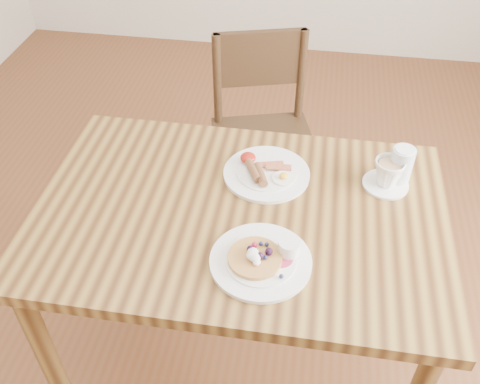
{
  "coord_description": "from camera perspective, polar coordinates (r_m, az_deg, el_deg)",
  "views": [
    {
      "loc": [
        0.18,
        -1.11,
        1.83
      ],
      "look_at": [
        0.0,
        0.0,
        0.82
      ],
      "focal_mm": 40.0,
      "sensor_mm": 36.0,
      "label": 1
    }
  ],
  "objects": [
    {
      "name": "chair_far",
      "position": [
        2.31,
        2.45,
        6.6
      ],
      "size": [
        0.52,
        0.52,
        0.88
      ],
      "rotation": [
        0.0,
        0.0,
        3.42
      ],
      "color": "#362213",
      "rests_on": "ground"
    },
    {
      "name": "water_glass",
      "position": [
        1.69,
        16.8,
        2.74
      ],
      "size": [
        0.07,
        0.07,
        0.12
      ],
      "primitive_type": "cylinder",
      "color": "silver",
      "rests_on": "dining_table"
    },
    {
      "name": "ground",
      "position": [
        2.15,
        0.0,
        -16.46
      ],
      "size": [
        5.0,
        5.0,
        0.0
      ],
      "primitive_type": "plane",
      "color": "brown",
      "rests_on": "ground"
    },
    {
      "name": "teacup_saucer",
      "position": [
        1.67,
        15.48,
        1.83
      ],
      "size": [
        0.14,
        0.14,
        0.09
      ],
      "color": "white",
      "rests_on": "dining_table"
    },
    {
      "name": "dining_table",
      "position": [
        1.63,
        0.0,
        -4.42
      ],
      "size": [
        1.2,
        0.8,
        0.75
      ],
      "color": "olive",
      "rests_on": "ground"
    },
    {
      "name": "pancake_plate",
      "position": [
        1.41,
        2.41,
        -7.11
      ],
      "size": [
        0.27,
        0.27,
        0.06
      ],
      "color": "white",
      "rests_on": "dining_table"
    },
    {
      "name": "breakfast_plate",
      "position": [
        1.67,
        2.71,
        2.11
      ],
      "size": [
        0.27,
        0.27,
        0.04
      ],
      "color": "white",
      "rests_on": "dining_table"
    }
  ]
}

